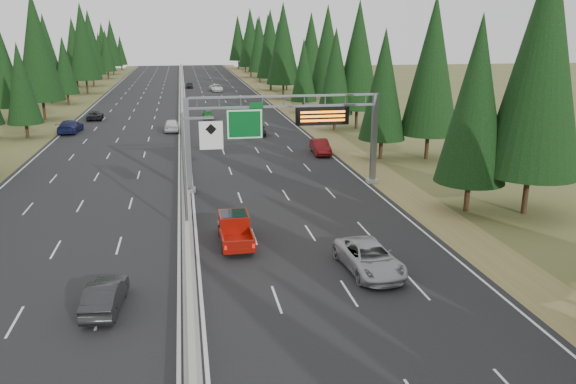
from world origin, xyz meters
name	(u,v)px	position (x,y,z in m)	size (l,w,h in m)	color
road	(183,115)	(0.00, 80.00, 0.04)	(32.00, 260.00, 0.08)	black
shoulder_right	(293,112)	(17.80, 80.00, 0.03)	(3.60, 260.00, 0.06)	olive
shoulder_left	(65,118)	(-17.80, 80.00, 0.03)	(3.60, 260.00, 0.06)	#4F5628
median_barrier	(183,112)	(0.00, 80.00, 0.41)	(0.70, 260.00, 0.85)	gray
sign_gantry	(291,127)	(8.92, 34.88, 5.27)	(16.75, 0.98, 7.80)	slate
hov_sign_pole	(193,164)	(0.58, 24.97, 4.72)	(2.80, 0.50, 8.00)	slate
tree_row_right	(340,53)	(22.08, 67.24, 9.96)	(12.16, 239.21, 18.94)	black
tree_row_left	(18,60)	(-21.84, 73.56, 9.07)	(11.29, 237.32, 18.47)	black
silver_minivan	(369,258)	(9.87, 16.93, 0.87)	(2.62, 5.67, 1.58)	#A4A4A8
red_pickup	(235,227)	(2.96, 22.90, 1.05)	(1.91, 5.35, 1.75)	black
car_ahead_green	(208,114)	(3.73, 74.74, 0.73)	(1.54, 3.82, 1.30)	#166422
car_ahead_dkred	(320,147)	(14.50, 47.29, 0.86)	(1.65, 4.73, 1.56)	maroon
car_ahead_dkgrey	(257,129)	(9.29, 60.18, 0.81)	(2.06, 5.06, 1.47)	black
car_ahead_white	(216,88)	(7.40, 114.15, 0.81)	(2.42, 5.26, 1.46)	white
car_ahead_far	(189,85)	(1.76, 122.46, 0.74)	(1.55, 3.86, 1.31)	black
car_onc_near	(105,296)	(-3.99, 15.00, 0.79)	(1.51, 4.32, 1.42)	black
car_onc_blue	(70,126)	(-14.50, 65.96, 0.91)	(2.32, 5.70, 1.65)	#151C4B
car_onc_white	(172,125)	(-1.50, 64.59, 0.90)	(1.94, 4.83, 1.65)	silver
car_onc_far	(95,115)	(-12.91, 76.97, 0.73)	(2.17, 4.70, 1.31)	black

